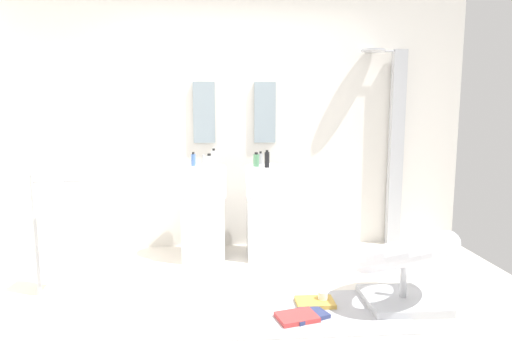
# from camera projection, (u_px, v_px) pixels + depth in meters

# --- Properties ---
(ground_plane) EXTENTS (4.80, 3.60, 0.04)m
(ground_plane) POSITION_uv_depth(u_px,v_px,m) (240.00, 316.00, 3.10)
(ground_plane) COLOR silver
(rear_partition) EXTENTS (4.80, 0.10, 2.60)m
(rear_partition) POSITION_uv_depth(u_px,v_px,m) (235.00, 123.00, 4.55)
(rear_partition) COLOR silver
(rear_partition) RESTS_ON ground_plane
(pedestal_sink_left) EXTENTS (0.43, 0.43, 1.00)m
(pedestal_sink_left) POSITION_uv_depth(u_px,v_px,m) (204.00, 211.00, 4.21)
(pedestal_sink_left) COLOR white
(pedestal_sink_left) RESTS_ON ground_plane
(pedestal_sink_right) EXTENTS (0.43, 0.43, 1.00)m
(pedestal_sink_right) POSITION_uv_depth(u_px,v_px,m) (268.00, 210.00, 4.26)
(pedestal_sink_right) COLOR white
(pedestal_sink_right) RESTS_ON ground_plane
(vanity_mirror_left) EXTENTS (0.22, 0.03, 0.62)m
(vanity_mirror_left) POSITION_uv_depth(u_px,v_px,m) (204.00, 113.00, 4.45)
(vanity_mirror_left) COLOR #8C9EA8
(vanity_mirror_right) EXTENTS (0.22, 0.03, 0.62)m
(vanity_mirror_right) POSITION_uv_depth(u_px,v_px,m) (265.00, 113.00, 4.49)
(vanity_mirror_right) COLOR #8C9EA8
(shower_column) EXTENTS (0.49, 0.24, 2.05)m
(shower_column) POSITION_uv_depth(u_px,v_px,m) (395.00, 144.00, 4.57)
(shower_column) COLOR #B7BABF
(shower_column) RESTS_ON ground_plane
(lounge_chair) EXTENTS (1.05, 1.05, 0.65)m
(lounge_chair) POSITION_uv_depth(u_px,v_px,m) (404.00, 259.00, 3.20)
(lounge_chair) COLOR #B7BABF
(lounge_chair) RESTS_ON ground_plane
(towel_rack) EXTENTS (0.37, 0.22, 0.95)m
(towel_rack) POSITION_uv_depth(u_px,v_px,m) (55.00, 216.00, 3.33)
(towel_rack) COLOR #B7BABF
(towel_rack) RESTS_ON ground_plane
(area_rug) EXTENTS (1.23, 0.70, 0.01)m
(area_rug) POSITION_uv_depth(u_px,v_px,m) (318.00, 312.00, 3.11)
(area_rug) COLOR #B2B2B7
(area_rug) RESTS_ON ground_plane
(magazine_ochre) EXTENTS (0.28, 0.20, 0.03)m
(magazine_ochre) POSITION_uv_depth(u_px,v_px,m) (315.00, 302.00, 3.22)
(magazine_ochre) COLOR gold
(magazine_ochre) RESTS_ON area_rug
(magazine_navy) EXTENTS (0.31, 0.28, 0.03)m
(magazine_navy) POSITION_uv_depth(u_px,v_px,m) (308.00, 314.00, 3.03)
(magazine_navy) COLOR navy
(magazine_navy) RESTS_ON area_rug
(magazine_red) EXTENTS (0.31, 0.26, 0.03)m
(magazine_red) POSITION_uv_depth(u_px,v_px,m) (297.00, 317.00, 2.99)
(magazine_red) COLOR #B73838
(magazine_red) RESTS_ON area_rug
(coffee_mug) EXTENTS (0.07, 0.07, 0.09)m
(coffee_mug) POSITION_uv_depth(u_px,v_px,m) (323.00, 297.00, 3.24)
(coffee_mug) COLOR white
(coffee_mug) RESTS_ON area_rug
(soap_bottle_blue) EXTENTS (0.04, 0.04, 0.13)m
(soap_bottle_blue) POSITION_uv_depth(u_px,v_px,m) (193.00, 160.00, 4.19)
(soap_bottle_blue) COLOR #4C72B7
(soap_bottle_blue) RESTS_ON pedestal_sink_left
(soap_bottle_black) EXTENTS (0.05, 0.05, 0.16)m
(soap_bottle_black) POSITION_uv_depth(u_px,v_px,m) (267.00, 159.00, 4.08)
(soap_bottle_black) COLOR black
(soap_bottle_black) RESTS_ON pedestal_sink_right
(soap_bottle_white) EXTENTS (0.04, 0.04, 0.17)m
(soap_bottle_white) POSITION_uv_depth(u_px,v_px,m) (214.00, 158.00, 4.13)
(soap_bottle_white) COLOR white
(soap_bottle_white) RESTS_ON pedestal_sink_left
(soap_bottle_green) EXTENTS (0.06, 0.06, 0.13)m
(soap_bottle_green) POSITION_uv_depth(u_px,v_px,m) (256.00, 160.00, 4.16)
(soap_bottle_green) COLOR #59996B
(soap_bottle_green) RESTS_ON pedestal_sink_right
(soap_bottle_clear) EXTENTS (0.06, 0.06, 0.13)m
(soap_bottle_clear) POSITION_uv_depth(u_px,v_px,m) (209.00, 161.00, 4.07)
(soap_bottle_clear) COLOR silver
(soap_bottle_clear) RESTS_ON pedestal_sink_left
(soap_bottle_grey) EXTENTS (0.04, 0.04, 0.13)m
(soap_bottle_grey) POSITION_uv_depth(u_px,v_px,m) (261.00, 158.00, 4.32)
(soap_bottle_grey) COLOR #99999E
(soap_bottle_grey) RESTS_ON pedestal_sink_right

